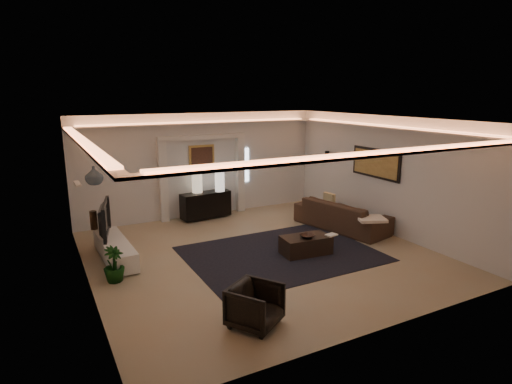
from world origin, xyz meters
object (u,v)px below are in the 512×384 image
coffee_table (306,245)px  sofa (341,215)px  console (206,205)px  armchair (255,306)px

coffee_table → sofa: bearing=35.3°
console → sofa: bearing=-48.2°
sofa → armchair: (-4.17, -3.14, -0.04)m
coffee_table → armchair: bearing=-132.9°
console → armchair: bearing=-110.4°
sofa → coffee_table: size_ratio=2.37×
coffee_table → console: bearing=110.3°
console → coffee_table: 3.66m
coffee_table → armchair: armchair is taller
console → armchair: 5.80m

